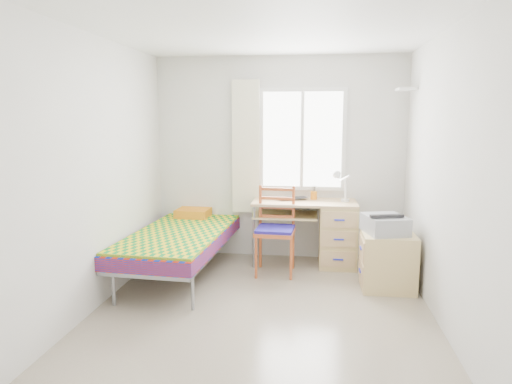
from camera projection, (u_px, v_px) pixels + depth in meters
floor at (263, 309)px, 4.41m from camera, size 3.50×3.50×0.00m
ceiling at (263, 28)px, 3.99m from camera, size 3.50×3.50×0.00m
wall_back at (279, 159)px, 5.91m from camera, size 3.20×0.00×3.20m
wall_left at (99, 173)px, 4.41m from camera, size 0.00×3.50×3.50m
wall_right at (444, 179)px, 3.99m from camera, size 0.00×3.50×3.50m
window at (302, 140)px, 5.81m from camera, size 1.10×0.04×1.30m
curtain at (246, 147)px, 5.87m from camera, size 0.35×0.05×1.70m
floating_shelf at (406, 89)px, 5.24m from camera, size 0.20×0.32×0.03m
bed at (182, 237)px, 5.36m from camera, size 1.10×2.16×0.91m
desk at (332, 231)px, 5.68m from camera, size 1.29×0.60×0.80m
chair at (276, 225)px, 5.38m from camera, size 0.47×0.47×1.04m
cabinet at (387, 261)px, 4.90m from camera, size 0.56×0.50×0.61m
printer at (385, 224)px, 4.87m from camera, size 0.50×0.55×0.20m
laptop at (294, 199)px, 5.70m from camera, size 0.44×0.37×0.03m
pen_cup at (314, 195)px, 5.78m from camera, size 0.08×0.08×0.10m
task_lamp at (341, 183)px, 5.49m from camera, size 0.22×0.32×0.40m
book at (289, 217)px, 5.74m from camera, size 0.21×0.25×0.02m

